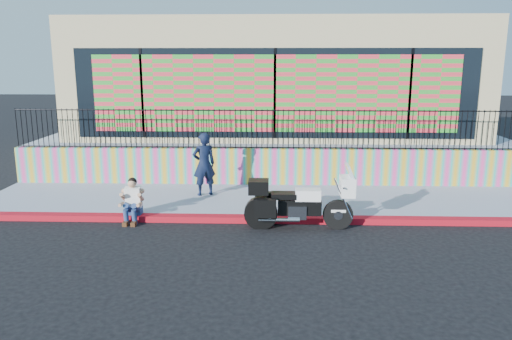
{
  "coord_description": "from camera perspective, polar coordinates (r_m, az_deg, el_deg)",
  "views": [
    {
      "loc": [
        -0.03,
        -11.67,
        3.9
      ],
      "look_at": [
        -0.49,
        1.2,
        1.04
      ],
      "focal_mm": 35.0,
      "sensor_mm": 36.0,
      "label": 1
    }
  ],
  "objects": [
    {
      "name": "police_motorcycle",
      "position": [
        11.7,
        4.76,
        -3.64
      ],
      "size": [
        2.51,
        0.83,
        1.56
      ],
      "color": "black",
      "rests_on": "ground"
    },
    {
      "name": "red_curb",
      "position": [
        12.28,
        2.08,
        -5.64
      ],
      "size": [
        16.0,
        0.3,
        0.15
      ],
      "primitive_type": "cube",
      "color": "#A70B19",
      "rests_on": "ground"
    },
    {
      "name": "police_officer",
      "position": [
        14.02,
        -5.96,
        0.67
      ],
      "size": [
        0.76,
        0.65,
        1.78
      ],
      "primitive_type": "imported",
      "rotation": [
        0.0,
        0.0,
        3.55
      ],
      "color": "black",
      "rests_on": "sidewalk"
    },
    {
      "name": "storefront_building",
      "position": [
        19.81,
        2.15,
        10.63
      ],
      "size": [
        14.0,
        8.06,
        4.0
      ],
      "color": "#C4B483",
      "rests_on": "elevated_platform"
    },
    {
      "name": "ground",
      "position": [
        12.3,
        2.07,
        -5.97
      ],
      "size": [
        90.0,
        90.0,
        0.0
      ],
      "primitive_type": "plane",
      "color": "black",
      "rests_on": "ground"
    },
    {
      "name": "seated_man",
      "position": [
        12.54,
        -14.0,
        -3.84
      ],
      "size": [
        0.54,
        0.71,
        1.06
      ],
      "color": "navy",
      "rests_on": "ground"
    },
    {
      "name": "elevated_platform",
      "position": [
        20.29,
        2.09,
        3.22
      ],
      "size": [
        16.0,
        10.0,
        1.25
      ],
      "primitive_type": "cube",
      "color": "#919BAE",
      "rests_on": "ground"
    },
    {
      "name": "metal_fence",
      "position": [
        15.06,
        2.13,
        4.69
      ],
      "size": [
        15.8,
        0.04,
        1.2
      ],
      "primitive_type": null,
      "color": "black",
      "rests_on": "mural_wall"
    },
    {
      "name": "mural_wall",
      "position": [
        15.26,
        2.1,
        0.4
      ],
      "size": [
        16.0,
        0.2,
        1.1
      ],
      "primitive_type": "cube",
      "color": "#E93D8F",
      "rests_on": "sidewalk"
    },
    {
      "name": "sidewalk",
      "position": [
        13.86,
        2.08,
        -3.51
      ],
      "size": [
        16.0,
        3.0,
        0.15
      ],
      "primitive_type": "cube",
      "color": "#919BAE",
      "rests_on": "ground"
    }
  ]
}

